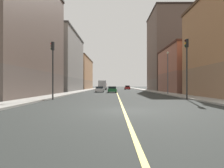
{
  "coord_description": "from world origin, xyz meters",
  "views": [
    {
      "loc": [
        -0.62,
        -12.43,
        1.6
      ],
      "look_at": [
        -1.07,
        34.28,
        1.84
      ],
      "focal_mm": 32.13,
      "sensor_mm": 36.0,
      "label": 1
    }
  ],
  "objects": [
    {
      "name": "box_truck",
      "position": [
        -4.44,
        54.93,
        1.62
      ],
      "size": [
        2.58,
        6.62,
        3.06
      ],
      "color": "maroon",
      "rests_on": "ground"
    },
    {
      "name": "sidewalk_right",
      "position": [
        -9.04,
        49.0,
        0.07
      ],
      "size": [
        2.66,
        168.0,
        0.15
      ],
      "primitive_type": "cube",
      "color": "#9E9B93",
      "rests_on": "ground"
    },
    {
      "name": "building_left_mid",
      "position": [
        15.75,
        30.08,
        4.84
      ],
      "size": [
        11.06,
        15.38,
        9.67
      ],
      "color": "brown",
      "rests_on": "ground"
    },
    {
      "name": "building_right_midblock",
      "position": [
        -15.75,
        40.5,
        7.64
      ],
      "size": [
        11.06,
        21.77,
        15.27
      ],
      "color": "slate",
      "rests_on": "ground"
    },
    {
      "name": "car_white",
      "position": [
        -3.87,
        32.7,
        0.63
      ],
      "size": [
        2.01,
        4.2,
        1.27
      ],
      "color": "white",
      "rests_on": "ground"
    },
    {
      "name": "traffic_light_left_near",
      "position": [
        7.29,
        9.37,
        4.23
      ],
      "size": [
        0.4,
        0.32,
        6.6
      ],
      "color": "#2D2D2D",
      "rests_on": "ground"
    },
    {
      "name": "sidewalk_left",
      "position": [
        9.04,
        49.0,
        0.07
      ],
      "size": [
        2.66,
        168.0,
        0.15
      ],
      "primitive_type": "cube",
      "color": "#9E9B93",
      "rests_on": "ground"
    },
    {
      "name": "street_lamp_left_near",
      "position": [
        8.31,
        20.8,
        4.4
      ],
      "size": [
        0.36,
        0.36,
        7.0
      ],
      "color": "#4C4C51",
      "rests_on": "ground"
    },
    {
      "name": "traffic_light_right_near",
      "position": [
        -7.32,
        9.37,
        4.06
      ],
      "size": [
        0.4,
        0.32,
        6.31
      ],
      "color": "#2D2D2D",
      "rests_on": "ground"
    },
    {
      "name": "car_red",
      "position": [
        4.16,
        59.34,
        0.68
      ],
      "size": [
        1.91,
        4.33,
        1.43
      ],
      "color": "red",
      "rests_on": "ground"
    },
    {
      "name": "lane_center_stripe",
      "position": [
        0.0,
        49.0,
        0.01
      ],
      "size": [
        0.16,
        154.0,
        0.01
      ],
      "primitive_type": "cube",
      "color": "#E5D14C",
      "rests_on": "ground"
    },
    {
      "name": "car_green",
      "position": [
        -1.0,
        29.99,
        0.65
      ],
      "size": [
        1.96,
        4.0,
        1.32
      ],
      "color": "#1E6B38",
      "rests_on": "ground"
    },
    {
      "name": "building_right_distant",
      "position": [
        -15.75,
        66.35,
        6.12
      ],
      "size": [
        11.06,
        26.06,
        12.22
      ],
      "color": "#8F6B4F",
      "rests_on": "ground"
    },
    {
      "name": "building_right_corner",
      "position": [
        -15.75,
        15.63,
        8.92
      ],
      "size": [
        11.06,
        21.47,
        17.82
      ],
      "color": "brown",
      "rests_on": "ground"
    },
    {
      "name": "ground_plane",
      "position": [
        0.0,
        0.0,
        0.0
      ],
      "size": [
        400.0,
        400.0,
        0.0
      ],
      "primitive_type": "plane",
      "color": "#2A2D2B",
      "rests_on": "ground"
    },
    {
      "name": "building_left_far",
      "position": [
        15.75,
        46.6,
        11.45
      ],
      "size": [
        11.06,
        15.75,
        22.88
      ],
      "color": "brown",
      "rests_on": "ground"
    }
  ]
}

